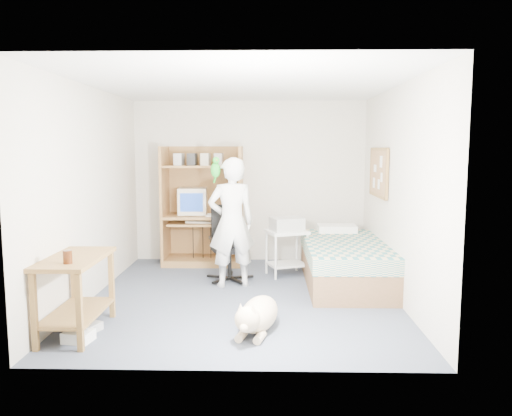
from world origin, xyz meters
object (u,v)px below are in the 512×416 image
Objects in this scene: side_desk at (76,283)px; office_chair at (229,254)px; person at (232,222)px; dog at (257,315)px; computer_hutch at (203,211)px; printer_cart at (287,246)px; bed at (345,262)px.

side_desk is 1.00× the size of office_chair.
person is 1.62× the size of dog.
computer_hutch is 2.79× the size of printer_cart.
person is at bearing 50.61° from side_desk.
side_desk reaches higher than bed.
bed is 1.55m from office_chair.
printer_cart is at bearing 95.22° from dog.
dog is at bearing -119.77° from printer_cart.
office_chair is at bearing 117.37° from dog.
person is 1.01m from printer_cart.
side_desk reaches higher than dog.
bed is at bearing 168.00° from person.
dog is (0.89, -2.88, -0.65)m from computer_hutch.
printer_cart is (0.79, 0.26, 0.07)m from office_chair.
office_chair is at bearing 177.75° from printer_cart.
computer_hutch is 1.16m from office_chair.
side_desk is 1.77m from dog.
person is 1.78m from dog.
person is at bearing -95.01° from office_chair.
office_chair is (1.31, 1.98, -0.14)m from side_desk.
printer_cart is (0.36, 2.18, 0.25)m from dog.
office_chair reaches higher than dog.
side_desk is 2.20m from person.
office_chair is 0.60× the size of person.
computer_hutch is at bearing 121.91° from dog.
computer_hutch is at bearing 73.86° from side_desk.
person reaches higher than printer_cart.
person is 2.57× the size of printer_cart.
person is at bearing 117.43° from dog.
dog is 2.22m from printer_cart.
computer_hutch is at bearing 130.52° from printer_cart.
office_chair is (0.46, -0.96, -0.46)m from computer_hutch.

